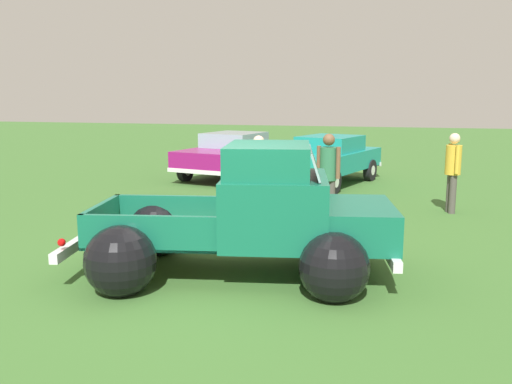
{
  "coord_description": "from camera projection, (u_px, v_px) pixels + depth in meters",
  "views": [
    {
      "loc": [
        2.36,
        -7.24,
        2.58
      ],
      "look_at": [
        0.0,
        1.4,
        0.98
      ],
      "focal_mm": 37.65,
      "sensor_mm": 36.0,
      "label": 1
    }
  ],
  "objects": [
    {
      "name": "vintage_pickup_truck",
      "position": [
        257.0,
        224.0,
        7.78
      ],
      "size": [
        4.89,
        3.4,
        1.96
      ],
      "rotation": [
        0.0,
        0.0,
        0.19
      ],
      "color": "black",
      "rests_on": "ground"
    },
    {
      "name": "lane_cone_1",
      "position": [
        322.0,
        226.0,
        9.55
      ],
      "size": [
        0.36,
        0.36,
        0.63
      ],
      "color": "black",
      "rests_on": "ground"
    },
    {
      "name": "spectator_2",
      "position": [
        259.0,
        172.0,
        11.23
      ],
      "size": [
        0.52,
        0.45,
        1.78
      ],
      "rotation": [
        0.0,
        0.0,
        1.15
      ],
      "color": "gray",
      "rests_on": "ground"
    },
    {
      "name": "spectator_0",
      "position": [
        453.0,
        167.0,
        11.91
      ],
      "size": [
        0.42,
        0.53,
        1.79
      ],
      "rotation": [
        0.0,
        0.0,
        3.43
      ],
      "color": "#4C4742",
      "rests_on": "ground"
    },
    {
      "name": "ground_plane",
      "position": [
        231.0,
        273.0,
        7.95
      ],
      "size": [
        80.0,
        80.0,
        0.0
      ],
      "primitive_type": "plane",
      "color": "#3D6B2D"
    },
    {
      "name": "show_car_1",
      "position": [
        328.0,
        158.0,
        15.84
      ],
      "size": [
        3.0,
        4.62,
        1.43
      ],
      "rotation": [
        0.0,
        0.0,
        -1.87
      ],
      "color": "black",
      "rests_on": "ground"
    },
    {
      "name": "lane_cone_0",
      "position": [
        281.0,
        218.0,
        10.15
      ],
      "size": [
        0.36,
        0.36,
        0.63
      ],
      "color": "black",
      "rests_on": "ground"
    },
    {
      "name": "spectator_1",
      "position": [
        328.0,
        172.0,
        10.92
      ],
      "size": [
        0.53,
        0.43,
        1.84
      ],
      "rotation": [
        0.0,
        0.0,
        4.38
      ],
      "color": "#4C4742",
      "rests_on": "ground"
    },
    {
      "name": "show_car_0",
      "position": [
        232.0,
        153.0,
        17.27
      ],
      "size": [
        2.75,
        4.64,
        1.43
      ],
      "rotation": [
        0.0,
        0.0,
        -1.78
      ],
      "color": "black",
      "rests_on": "ground"
    }
  ]
}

